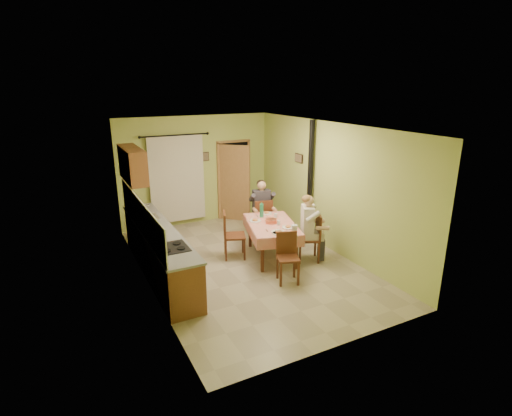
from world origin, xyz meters
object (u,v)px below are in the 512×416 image
chair_left (234,244)px  man_far (262,203)px  man_right (309,220)px  chair_right (309,247)px  chair_near (288,267)px  dining_table (272,240)px  chair_far (262,227)px  stove_flue (309,198)px

chair_left → man_far: bearing=144.3°
man_right → chair_right: bearing=-90.0°
chair_near → dining_table: bearing=-84.7°
dining_table → chair_far: (0.33, 1.05, -0.09)m
man_far → chair_left: bearing=-133.8°
man_right → stove_flue: (0.67, 0.98, 0.15)m
dining_table → man_right: man_right is taller
man_far → stove_flue: bearing=-18.1°
chair_left → man_right: man_right is taller
chair_right → man_far: 1.68m
chair_near → man_right: man_right is taller
chair_right → chair_left: bearing=82.2°
chair_near → chair_left: bearing=-54.1°
man_right → chair_far: bearing=35.0°
chair_far → man_right: size_ratio=0.71×
stove_flue → dining_table: bearing=-158.4°
chair_right → stove_flue: 1.40m
chair_far → chair_left: size_ratio=0.98×
dining_table → chair_near: bearing=-88.3°
stove_flue → chair_far: bearing=150.3°
chair_far → man_far: man_far is taller
chair_right → man_far: bearing=35.3°
dining_table → man_far: 1.22m
chair_left → stove_flue: stove_flue is taller
chair_far → chair_near: 2.24m
chair_right → man_far: size_ratio=0.73×
chair_far → chair_right: (0.30, -1.53, 0.00)m
dining_table → chair_right: 0.79m
dining_table → chair_left: chair_left is taller
man_far → man_right: size_ratio=1.00×
man_right → dining_table: bearing=76.6°
chair_right → man_right: man_right is taller
man_right → stove_flue: stove_flue is taller
stove_flue → man_far: bearing=149.5°
dining_table → chair_far: chair_far is taller
chair_far → stove_flue: size_ratio=0.35×
chair_left → man_far: man_far is taller
man_far → chair_far: bearing=-90.0°
dining_table → stove_flue: 1.52m
chair_near → man_right: 1.24m
man_far → stove_flue: size_ratio=0.50×
chair_right → stove_flue: size_ratio=0.36×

